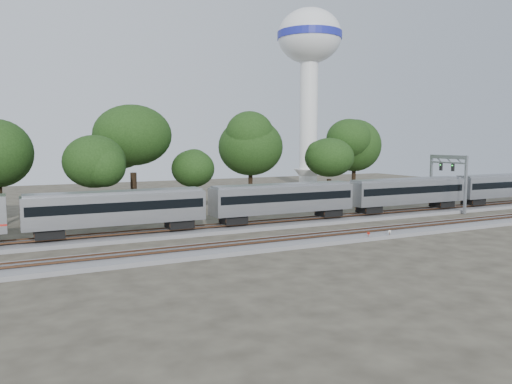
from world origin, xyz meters
The scene contains 15 objects.
ground centered at (0.00, 0.00, 0.00)m, with size 160.00×160.00×0.00m, color #383328.
track_far centered at (0.00, 6.00, 0.21)m, with size 160.00×5.00×0.73m.
track_near centered at (0.00, -4.00, 0.21)m, with size 160.00×5.00×0.73m.
train centered at (13.35, 6.00, 3.33)m, with size 114.42×3.27×4.82m.
switch_stand_red centered at (6.58, -6.06, 0.57)m, with size 0.28×0.12×0.89m.
switch_stand_white centered at (9.12, -6.34, 0.60)m, with size 0.29×0.10×0.94m.
switch_lever centered at (8.17, -5.17, 0.15)m, with size 0.50×0.30×0.30m, color #512D19.
water_tower centered at (33.98, 48.78, 28.89)m, with size 14.09×14.09×39.00m.
signal_gantry centered at (30.66, 6.00, 5.95)m, with size 0.57×6.72×8.17m.
tree_2 centered at (-17.04, 15.39, 7.73)m, with size 7.88×7.88×11.11m.
tree_3 centered at (-10.99, 22.03, 10.94)m, with size 11.13×11.13×15.69m.
tree_4 centered at (-3.40, 19.33, 6.38)m, with size 6.51×6.51×9.18m.
tree_5 centered at (8.25, 25.23, 9.24)m, with size 9.41×9.41×13.26m.
tree_6 centered at (20.26, 20.79, 7.53)m, with size 7.68×7.68×10.82m.
tree_7 centered at (28.74, 25.42, 9.42)m, with size 9.59×9.59×13.52m.
Camera 1 is at (-26.15, -46.04, 10.11)m, focal length 35.00 mm.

